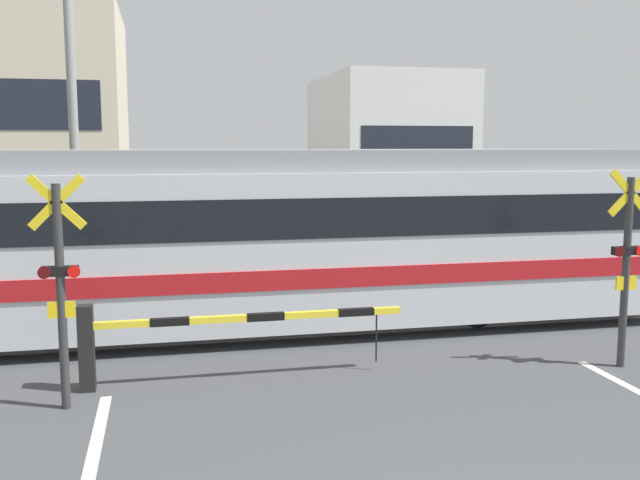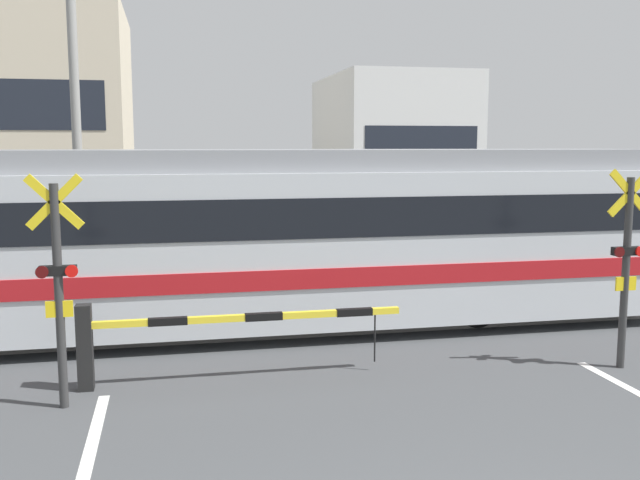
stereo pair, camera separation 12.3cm
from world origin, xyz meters
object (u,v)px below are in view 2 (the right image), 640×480
at_px(crossing_barrier_far, 398,256).
at_px(pedestrian, 222,237).
at_px(commuter_train, 153,237).
at_px(crossing_barrier_near, 176,331).
at_px(crossing_signal_left, 58,281).
at_px(crossing_signal_right, 626,260).

distance_m(crossing_barrier_far, pedestrian, 4.57).
relative_size(commuter_train, crossing_barrier_far, 4.09).
xyz_separation_m(crossing_barrier_near, crossing_signal_left, (-1.39, -0.61, 0.86)).
bearing_deg(crossing_signal_left, crossing_barrier_far, 44.35).
height_order(crossing_barrier_far, crossing_signal_left, crossing_signal_left).
height_order(commuter_train, crossing_signal_left, commuter_train).
xyz_separation_m(commuter_train, pedestrian, (1.54, 5.50, -0.75)).
bearing_deg(crossing_barrier_far, crossing_signal_left, -135.65).
distance_m(crossing_signal_left, crossing_signal_right, 7.75).
distance_m(commuter_train, crossing_barrier_near, 2.87).
height_order(crossing_barrier_near, crossing_signal_right, crossing_signal_right).
distance_m(crossing_barrier_near, crossing_signal_left, 1.74).
bearing_deg(pedestrian, commuter_train, -105.64).
relative_size(crossing_barrier_near, crossing_signal_right, 1.53).
bearing_deg(crossing_barrier_near, commuter_train, 97.23).
relative_size(crossing_signal_left, crossing_signal_right, 1.00).
relative_size(crossing_signal_left, pedestrian, 1.77).
xyz_separation_m(commuter_train, crossing_barrier_far, (5.31, 2.92, -0.95)).
distance_m(commuter_train, crossing_barrier_far, 6.14).
xyz_separation_m(crossing_signal_left, crossing_signal_right, (7.75, 0.00, 0.00)).
bearing_deg(crossing_barrier_far, pedestrian, 145.59).
bearing_deg(crossing_signal_right, pedestrian, 120.39).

